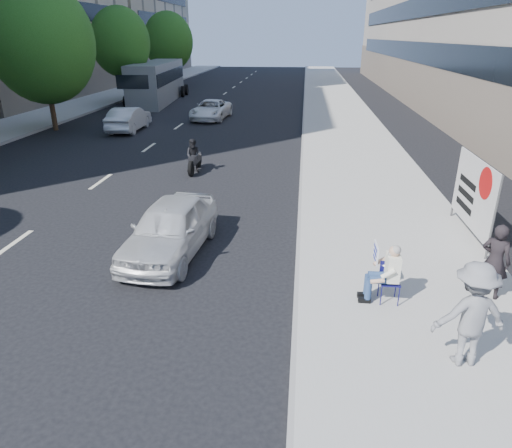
# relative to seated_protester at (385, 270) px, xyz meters

# --- Properties ---
(ground) EXTENTS (160.00, 160.00, 0.00)m
(ground) POSITION_rel_seated_protester_xyz_m (-3.28, 0.09, -0.87)
(ground) COLOR black
(ground) RESTS_ON ground
(near_sidewalk) EXTENTS (5.00, 120.00, 0.15)m
(near_sidewalk) POSITION_rel_seated_protester_xyz_m (0.72, 20.09, -0.80)
(near_sidewalk) COLOR #A2A098
(near_sidewalk) RESTS_ON ground
(far_sidewalk) EXTENTS (4.50, 120.00, 0.15)m
(far_sidewalk) POSITION_rel_seated_protester_xyz_m (-20.03, 20.09, -0.80)
(far_sidewalk) COLOR #A2A098
(far_sidewalk) RESTS_ON ground
(tree_far_c) EXTENTS (6.00, 6.00, 8.47)m
(tree_far_c) POSITION_rel_seated_protester_xyz_m (-16.98, 18.09, 4.15)
(tree_far_c) COLOR #382616
(tree_far_c) RESTS_ON ground
(tree_far_d) EXTENTS (4.80, 4.80, 7.65)m
(tree_far_d) POSITION_rel_seated_protester_xyz_m (-16.98, 30.09, 4.01)
(tree_far_d) COLOR #382616
(tree_far_d) RESTS_ON ground
(tree_far_e) EXTENTS (5.40, 5.40, 7.89)m
(tree_far_e) POSITION_rel_seated_protester_xyz_m (-16.98, 44.09, 3.91)
(tree_far_e) COLOR #382616
(tree_far_e) RESTS_ON ground
(seated_protester) EXTENTS (0.83, 1.11, 1.31)m
(seated_protester) POSITION_rel_seated_protester_xyz_m (0.00, 0.00, 0.00)
(seated_protester) COLOR navy
(seated_protester) RESTS_ON near_sidewalk
(jogger) EXTENTS (1.32, 0.87, 1.90)m
(jogger) POSITION_rel_seated_protester_xyz_m (1.08, -1.88, 0.23)
(jogger) COLOR gray
(jogger) RESTS_ON near_sidewalk
(pedestrian_woman) EXTENTS (0.72, 0.70, 1.67)m
(pedestrian_woman) POSITION_rel_seated_protester_xyz_m (2.33, 0.44, 0.11)
(pedestrian_woman) COLOR black
(pedestrian_woman) RESTS_ON near_sidewalk
(protest_banner) EXTENTS (0.08, 3.06, 2.20)m
(protest_banner) POSITION_rel_seated_protester_xyz_m (2.90, 3.75, 0.53)
(protest_banner) COLOR #4C4C4C
(protest_banner) RESTS_ON near_sidewalk
(white_sedan_near) EXTENTS (2.05, 4.34, 1.43)m
(white_sedan_near) POSITION_rel_seated_protester_xyz_m (-5.20, 2.09, -0.16)
(white_sedan_near) COLOR silver
(white_sedan_near) RESTS_ON ground
(white_sedan_mid) EXTENTS (1.59, 4.34, 1.42)m
(white_sedan_mid) POSITION_rel_seated_protester_xyz_m (-12.39, 18.40, -0.16)
(white_sedan_mid) COLOR #BDBDBD
(white_sedan_mid) RESTS_ON ground
(white_sedan_far) EXTENTS (2.43, 4.76, 1.29)m
(white_sedan_far) POSITION_rel_seated_protester_xyz_m (-8.23, 23.00, -0.23)
(white_sedan_far) COLOR white
(white_sedan_far) RESTS_ON ground
(motorcycle) EXTENTS (0.71, 2.04, 1.42)m
(motorcycle) POSITION_rel_seated_protester_xyz_m (-6.36, 9.83, -0.24)
(motorcycle) COLOR black
(motorcycle) RESTS_ON ground
(bus) EXTENTS (3.60, 12.24, 3.30)m
(bus) POSITION_rel_seated_protester_xyz_m (-14.56, 31.43, 0.76)
(bus) COLOR slate
(bus) RESTS_ON ground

